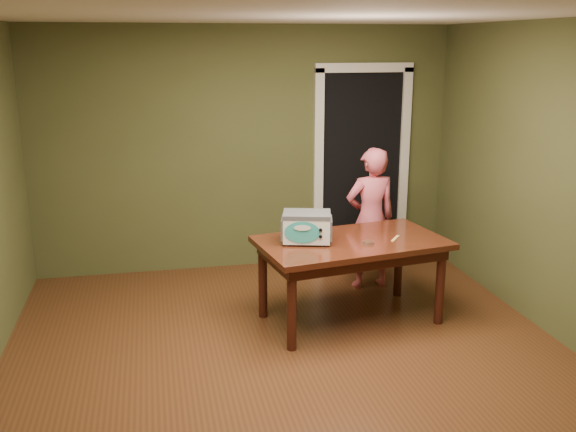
{
  "coord_description": "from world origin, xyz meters",
  "views": [
    {
      "loc": [
        -0.99,
        -4.26,
        2.4
      ],
      "look_at": [
        0.14,
        1.0,
        0.95
      ],
      "focal_mm": 40.0,
      "sensor_mm": 36.0,
      "label": 1
    }
  ],
  "objects": [
    {
      "name": "floor",
      "position": [
        0.0,
        0.0,
        0.0
      ],
      "size": [
        5.0,
        5.0,
        0.0
      ],
      "primitive_type": "plane",
      "color": "#532F17",
      "rests_on": "ground"
    },
    {
      "name": "room_shell",
      "position": [
        0.0,
        0.0,
        1.71
      ],
      "size": [
        4.52,
        5.02,
        2.61
      ],
      "color": "#4A4F2A",
      "rests_on": "ground"
    },
    {
      "name": "doorway",
      "position": [
        1.3,
        2.78,
        1.06
      ],
      "size": [
        1.1,
        0.66,
        2.25
      ],
      "color": "black",
      "rests_on": "ground"
    },
    {
      "name": "dining_table",
      "position": [
        0.67,
        0.83,
        0.65
      ],
      "size": [
        1.72,
        1.15,
        0.75
      ],
      "rotation": [
        0.0,
        0.0,
        0.16
      ],
      "color": "#3C1B0D",
      "rests_on": "floor"
    },
    {
      "name": "toy_oven",
      "position": [
        0.27,
        0.85,
        0.89
      ],
      "size": [
        0.48,
        0.38,
        0.26
      ],
      "rotation": [
        0.0,
        0.0,
        -0.26
      ],
      "color": "#4C4F54",
      "rests_on": "dining_table"
    },
    {
      "name": "baking_pan",
      "position": [
        0.78,
        0.7,
        0.76
      ],
      "size": [
        0.1,
        0.1,
        0.02
      ],
      "color": "silver",
      "rests_on": "dining_table"
    },
    {
      "name": "spatula",
      "position": [
        1.05,
        0.78,
        0.75
      ],
      "size": [
        0.13,
        0.16,
        0.01
      ],
      "primitive_type": "cube",
      "rotation": [
        0.0,
        0.0,
        0.91
      ],
      "color": "#F9C66C",
      "rests_on": "dining_table"
    },
    {
      "name": "child",
      "position": [
        1.11,
        1.58,
        0.71
      ],
      "size": [
        0.54,
        0.38,
        1.43
      ],
      "primitive_type": "imported",
      "rotation": [
        0.0,
        0.0,
        3.21
      ],
      "color": "#D05668",
      "rests_on": "floor"
    }
  ]
}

